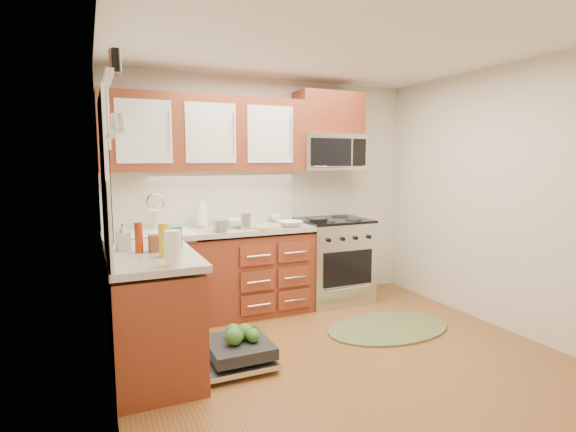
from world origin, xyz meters
name	(u,v)px	position (x,y,z in m)	size (l,w,h in m)	color
floor	(347,361)	(0.00, 0.00, 0.00)	(3.50, 3.50, 0.00)	brown
ceiling	(353,40)	(0.00, 0.00, 2.50)	(3.50, 3.50, 0.00)	white
wall_back	(267,192)	(0.00, 1.75, 1.25)	(3.50, 0.04, 2.50)	beige
wall_front	(571,248)	(0.00, -1.75, 1.25)	(3.50, 0.04, 2.50)	beige
wall_left	(107,220)	(-1.75, 0.00, 1.25)	(0.04, 3.50, 2.50)	beige
wall_right	(511,199)	(1.75, 0.00, 1.25)	(0.04, 3.50, 2.50)	beige
base_cabinet_back	(213,277)	(-0.73, 1.45, 0.42)	(2.05, 0.60, 0.85)	maroon
base_cabinet_left	(151,315)	(-1.45, 0.52, 0.42)	(0.60, 1.25, 0.85)	maroon
countertop_back	(212,231)	(-0.72, 1.44, 0.90)	(2.07, 0.64, 0.05)	beige
countertop_left	(150,255)	(-1.44, 0.53, 0.90)	(0.64, 1.27, 0.05)	beige
backsplash_back	(204,198)	(-0.73, 1.74, 1.21)	(2.05, 0.02, 0.57)	beige
backsplash_left	(106,216)	(-1.74, 0.52, 1.21)	(0.02, 1.25, 0.57)	beige
upper_cabinets	(206,134)	(-0.73, 1.57, 1.88)	(2.05, 0.35, 0.75)	maroon
cabinet_over_mw	(329,114)	(0.68, 1.57, 2.13)	(0.76, 0.35, 0.47)	maroon
range	(333,260)	(0.68, 1.43, 0.47)	(0.76, 0.64, 0.95)	silver
microwave	(329,152)	(0.68, 1.55, 1.70)	(0.76, 0.38, 0.40)	silver
sink	(159,245)	(-1.25, 1.42, 0.80)	(0.62, 0.50, 0.26)	white
dishwasher	(234,353)	(-0.86, 0.30, 0.10)	(0.70, 0.60, 0.20)	silver
window	(104,169)	(-1.74, 0.50, 1.55)	(0.03, 1.05, 1.05)	white
window_blind	(106,122)	(-1.71, 0.50, 1.88)	(0.02, 0.96, 0.40)	white
shelf_upper	(108,77)	(-1.72, -0.35, 2.05)	(0.04, 0.40, 0.03)	white
shelf_lower	(111,135)	(-1.72, -0.35, 1.75)	(0.04, 0.40, 0.03)	white
rug	(388,328)	(0.73, 0.44, 0.01)	(1.26, 0.82, 0.02)	olive
skillet	(317,220)	(0.40, 1.29, 0.97)	(0.22, 0.22, 0.04)	black
stock_pot	(219,226)	(-0.71, 1.22, 0.98)	(0.20, 0.20, 0.12)	silver
cutting_board	(268,228)	(-0.20, 1.22, 0.93)	(0.26, 0.17, 0.02)	#AB894E
canister	(246,221)	(-0.43, 1.25, 1.01)	(0.11, 0.11, 0.17)	silver
paper_towel_roll	(173,248)	(-1.36, -0.02, 1.04)	(0.11, 0.11, 0.24)	white
mustard_bottle	(164,240)	(-1.37, 0.29, 1.05)	(0.08, 0.08, 0.24)	gold
red_bottle	(139,238)	(-1.52, 0.52, 1.04)	(0.06, 0.06, 0.23)	#A4280D
wooden_box	(158,243)	(-1.38, 0.50, 0.99)	(0.13, 0.09, 0.13)	brown
blue_carton	(174,238)	(-1.25, 0.58, 1.01)	(0.11, 0.06, 0.17)	#2567AF
bowl_a	(290,224)	(0.06, 1.25, 0.96)	(0.25, 0.25, 0.06)	#999999
bowl_b	(241,223)	(-0.42, 1.42, 0.97)	(0.27, 0.27, 0.08)	#999999
cup	(276,217)	(0.07, 1.65, 0.98)	(0.13, 0.13, 0.10)	#999999
soap_bottle_a	(202,212)	(-0.80, 1.55, 1.09)	(0.13, 0.13, 0.33)	#999999
soap_bottle_b	(123,237)	(-1.62, 0.66, 1.03)	(0.10, 0.10, 0.21)	#999999
soap_bottle_c	(164,236)	(-1.30, 0.71, 1.01)	(0.13, 0.13, 0.17)	#999999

